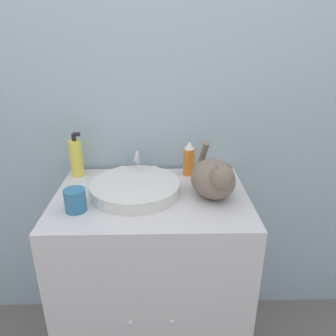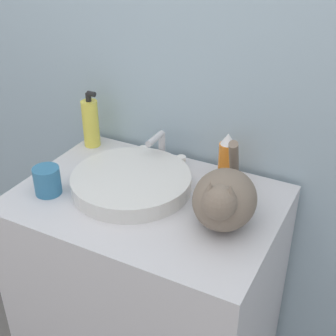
{
  "view_description": "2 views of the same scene",
  "coord_description": "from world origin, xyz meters",
  "px_view_note": "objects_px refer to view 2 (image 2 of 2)",
  "views": [
    {
      "loc": [
        0.04,
        -0.93,
        1.53
      ],
      "look_at": [
        0.07,
        0.24,
        1.04
      ],
      "focal_mm": 35.0,
      "sensor_mm": 36.0,
      "label": 1
    },
    {
      "loc": [
        0.61,
        -0.74,
        1.7
      ],
      "look_at": [
        0.08,
        0.26,
        1.03
      ],
      "focal_mm": 50.0,
      "sensor_mm": 36.0,
      "label": 2
    }
  ],
  "objects_px": {
    "soap_bottle": "(91,123)",
    "cup": "(47,181)",
    "cat": "(224,199)",
    "spray_bottle": "(227,158)"
  },
  "relations": [
    {
      "from": "soap_bottle",
      "to": "cup",
      "type": "bearing_deg",
      "value": -78.17
    },
    {
      "from": "cat",
      "to": "soap_bottle",
      "type": "distance_m",
      "value": 0.65
    },
    {
      "from": "cat",
      "to": "soap_bottle",
      "type": "relative_size",
      "value": 1.52
    },
    {
      "from": "soap_bottle",
      "to": "cup",
      "type": "relative_size",
      "value": 2.41
    },
    {
      "from": "cup",
      "to": "spray_bottle",
      "type": "bearing_deg",
      "value": 35.86
    },
    {
      "from": "soap_bottle",
      "to": "spray_bottle",
      "type": "xyz_separation_m",
      "value": [
        0.53,
        0.0,
        -0.01
      ]
    },
    {
      "from": "soap_bottle",
      "to": "cat",
      "type": "bearing_deg",
      "value": -20.62
    },
    {
      "from": "cat",
      "to": "cup",
      "type": "xyz_separation_m",
      "value": [
        -0.54,
        -0.1,
        -0.04
      ]
    },
    {
      "from": "spray_bottle",
      "to": "cup",
      "type": "height_order",
      "value": "spray_bottle"
    },
    {
      "from": "soap_bottle",
      "to": "cup",
      "type": "height_order",
      "value": "soap_bottle"
    }
  ]
}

